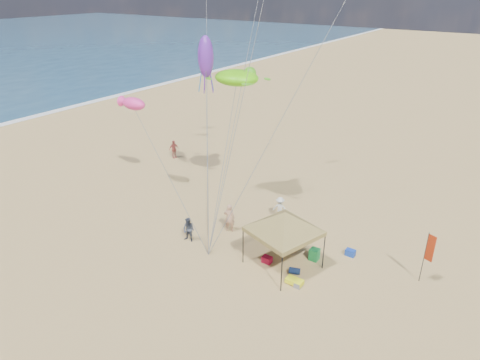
{
  "coord_description": "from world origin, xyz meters",
  "views": [
    {
      "loc": [
        12.7,
        -15.43,
        14.37
      ],
      "look_at": [
        0.0,
        3.0,
        4.0
      ],
      "focal_mm": 31.92,
      "sensor_mm": 36.0,
      "label": 1
    }
  ],
  "objects_px": {
    "canopy_tent": "(285,214)",
    "person_near_a": "(229,218)",
    "person_near_b": "(189,230)",
    "person_near_c": "(280,208)",
    "cooler_red": "(267,260)",
    "beach_cart": "(294,281)",
    "cooler_blue": "(350,253)",
    "person_far_a": "(174,149)",
    "chair_yellow": "(266,231)",
    "chair_green": "(314,254)",
    "feather_flag": "(429,251)"
  },
  "relations": [
    {
      "from": "canopy_tent",
      "to": "person_near_a",
      "type": "bearing_deg",
      "value": 164.25
    },
    {
      "from": "person_near_b",
      "to": "person_near_c",
      "type": "distance_m",
      "value": 6.42
    },
    {
      "from": "cooler_red",
      "to": "beach_cart",
      "type": "relative_size",
      "value": 0.6
    },
    {
      "from": "cooler_blue",
      "to": "person_near_a",
      "type": "relative_size",
      "value": 0.29
    },
    {
      "from": "canopy_tent",
      "to": "person_near_b",
      "type": "distance_m",
      "value": 6.49
    },
    {
      "from": "person_near_c",
      "to": "person_far_a",
      "type": "height_order",
      "value": "person_far_a"
    },
    {
      "from": "chair_yellow",
      "to": "canopy_tent",
      "type": "bearing_deg",
      "value": -41.97
    },
    {
      "from": "chair_yellow",
      "to": "person_near_b",
      "type": "distance_m",
      "value": 4.8
    },
    {
      "from": "cooler_blue",
      "to": "beach_cart",
      "type": "xyz_separation_m",
      "value": [
        -1.43,
        -4.16,
        0.01
      ]
    },
    {
      "from": "person_near_c",
      "to": "person_near_b",
      "type": "bearing_deg",
      "value": 41.38
    },
    {
      "from": "chair_green",
      "to": "person_near_a",
      "type": "bearing_deg",
      "value": -178.01
    },
    {
      "from": "cooler_blue",
      "to": "person_near_c",
      "type": "height_order",
      "value": "person_near_c"
    },
    {
      "from": "chair_yellow",
      "to": "beach_cart",
      "type": "bearing_deg",
      "value": -41.04
    },
    {
      "from": "feather_flag",
      "to": "person_near_b",
      "type": "relative_size",
      "value": 1.9
    },
    {
      "from": "feather_flag",
      "to": "beach_cart",
      "type": "bearing_deg",
      "value": -144.13
    },
    {
      "from": "cooler_blue",
      "to": "chair_yellow",
      "type": "height_order",
      "value": "chair_yellow"
    },
    {
      "from": "beach_cart",
      "to": "person_far_a",
      "type": "height_order",
      "value": "person_far_a"
    },
    {
      "from": "canopy_tent",
      "to": "person_near_c",
      "type": "bearing_deg",
      "value": 121.31
    },
    {
      "from": "person_near_c",
      "to": "canopy_tent",
      "type": "bearing_deg",
      "value": 102.15
    },
    {
      "from": "cooler_red",
      "to": "person_near_a",
      "type": "height_order",
      "value": "person_near_a"
    },
    {
      "from": "canopy_tent",
      "to": "person_near_b",
      "type": "height_order",
      "value": "canopy_tent"
    },
    {
      "from": "cooler_blue",
      "to": "person_near_a",
      "type": "xyz_separation_m",
      "value": [
        -7.36,
        -1.76,
        0.76
      ]
    },
    {
      "from": "feather_flag",
      "to": "chair_green",
      "type": "height_order",
      "value": "feather_flag"
    },
    {
      "from": "beach_cart",
      "to": "person_near_b",
      "type": "bearing_deg",
      "value": 179.68
    },
    {
      "from": "feather_flag",
      "to": "cooler_blue",
      "type": "distance_m",
      "value": 4.43
    },
    {
      "from": "person_near_a",
      "to": "person_near_c",
      "type": "relative_size",
      "value": 1.23
    },
    {
      "from": "cooler_blue",
      "to": "chair_yellow",
      "type": "relative_size",
      "value": 0.77
    },
    {
      "from": "beach_cart",
      "to": "feather_flag",
      "type": "bearing_deg",
      "value": 35.87
    },
    {
      "from": "cooler_blue",
      "to": "person_near_a",
      "type": "height_order",
      "value": "person_near_a"
    },
    {
      "from": "chair_yellow",
      "to": "person_far_a",
      "type": "bearing_deg",
      "value": 154.56
    },
    {
      "from": "canopy_tent",
      "to": "person_far_a",
      "type": "distance_m",
      "value": 18.31
    },
    {
      "from": "person_near_b",
      "to": "person_near_c",
      "type": "bearing_deg",
      "value": 53.35
    },
    {
      "from": "canopy_tent",
      "to": "person_near_a",
      "type": "relative_size",
      "value": 3.19
    },
    {
      "from": "chair_yellow",
      "to": "person_far_a",
      "type": "height_order",
      "value": "person_far_a"
    },
    {
      "from": "feather_flag",
      "to": "chair_yellow",
      "type": "xyz_separation_m",
      "value": [
        -9.12,
        -0.78,
        -1.65
      ]
    },
    {
      "from": "cooler_red",
      "to": "canopy_tent",
      "type": "bearing_deg",
      "value": 18.26
    },
    {
      "from": "person_near_a",
      "to": "person_near_c",
      "type": "distance_m",
      "value": 3.71
    },
    {
      "from": "canopy_tent",
      "to": "chair_green",
      "type": "distance_m",
      "value": 3.49
    },
    {
      "from": "canopy_tent",
      "to": "cooler_red",
      "type": "height_order",
      "value": "canopy_tent"
    },
    {
      "from": "chair_yellow",
      "to": "person_near_c",
      "type": "height_order",
      "value": "person_near_c"
    },
    {
      "from": "chair_yellow",
      "to": "person_near_b",
      "type": "relative_size",
      "value": 0.44
    },
    {
      "from": "canopy_tent",
      "to": "person_far_a",
      "type": "bearing_deg",
      "value": 151.79
    },
    {
      "from": "cooler_blue",
      "to": "person_far_a",
      "type": "height_order",
      "value": "person_far_a"
    },
    {
      "from": "canopy_tent",
      "to": "beach_cart",
      "type": "xyz_separation_m",
      "value": [
        1.35,
        -1.11,
        -3.05
      ]
    },
    {
      "from": "person_near_b",
      "to": "chair_yellow",
      "type": "bearing_deg",
      "value": 33.81
    },
    {
      "from": "person_near_b",
      "to": "person_near_c",
      "type": "relative_size",
      "value": 1.03
    },
    {
      "from": "canopy_tent",
      "to": "person_near_b",
      "type": "relative_size",
      "value": 3.83
    },
    {
      "from": "canopy_tent",
      "to": "person_near_c",
      "type": "relative_size",
      "value": 3.93
    },
    {
      "from": "cooler_red",
      "to": "cooler_blue",
      "type": "bearing_deg",
      "value": 42.52
    },
    {
      "from": "cooler_blue",
      "to": "chair_green",
      "type": "xyz_separation_m",
      "value": [
        -1.55,
        -1.56,
        0.16
      ]
    }
  ]
}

